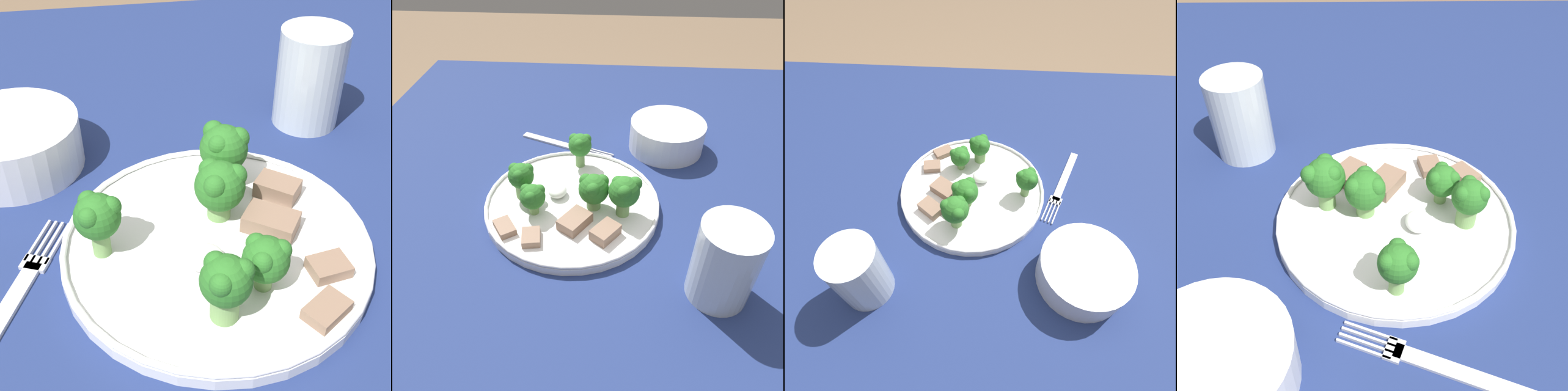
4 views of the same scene
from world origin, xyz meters
TOP-DOWN VIEW (x-y plane):
  - table at (0.00, 0.00)m, footprint 1.34×1.09m
  - dinner_plate at (-0.05, -0.08)m, footprint 0.28×0.28m
  - fork at (-0.23, -0.11)m, footprint 0.09×0.19m
  - cream_bowl at (-0.24, 0.08)m, footprint 0.14×0.14m
  - drinking_glass at (0.10, 0.12)m, footprint 0.08×0.08m
  - broccoli_floret_near_rim_left at (-0.04, -0.05)m, footprint 0.05×0.05m
  - broccoli_floret_center_left at (-0.02, -0.14)m, footprint 0.04×0.04m
  - broccoli_floret_back_left at (-0.03, 0.00)m, footprint 0.05×0.05m
  - broccoli_floret_front_left at (-0.16, -0.08)m, footprint 0.04×0.04m
  - broccoli_floret_center_back at (-0.06, -0.16)m, footprint 0.04×0.04m
  - meat_slice_front_slice at (0.00, -0.07)m, footprint 0.06×0.05m
  - meat_slice_middle_slice at (0.02, -0.03)m, footprint 0.05×0.05m
  - meat_slice_rear_slice at (0.02, -0.18)m, footprint 0.04×0.04m
  - meat_slice_edge_slice at (0.04, -0.13)m, footprint 0.04×0.03m
  - sauce_dollop at (-0.07, -0.11)m, footprint 0.03×0.03m

SIDE VIEW (x-z plane):
  - table at x=0.00m, z-range 0.29..1.05m
  - fork at x=-0.23m, z-range 0.76..0.76m
  - dinner_plate at x=-0.05m, z-range 0.76..0.78m
  - meat_slice_rear_slice at x=0.02m, z-range 0.77..0.78m
  - meat_slice_edge_slice at x=0.04m, z-range 0.77..0.78m
  - meat_slice_front_slice at x=0.00m, z-range 0.77..0.79m
  - meat_slice_middle_slice at x=0.02m, z-range 0.77..0.79m
  - sauce_dollop at x=-0.07m, z-range 0.77..0.79m
  - cream_bowl at x=-0.24m, z-range 0.76..0.81m
  - broccoli_floret_center_left at x=-0.02m, z-range 0.78..0.83m
  - broccoli_floret_near_rim_left at x=-0.04m, z-range 0.78..0.84m
  - broccoli_floret_center_back at x=-0.06m, z-range 0.78..0.84m
  - drinking_glass at x=0.10m, z-range 0.75..0.87m
  - broccoli_floret_front_left at x=-0.16m, z-range 0.78..0.84m
  - broccoli_floret_back_left at x=-0.03m, z-range 0.78..0.85m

